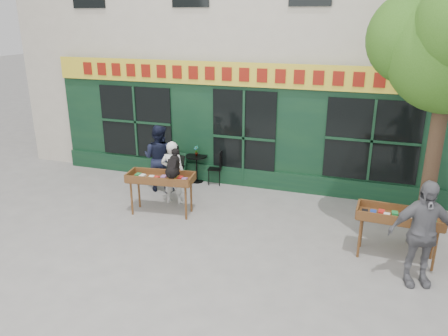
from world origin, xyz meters
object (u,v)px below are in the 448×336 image
at_px(book_cart_center, 161,180).
at_px(man_left, 159,158).
at_px(woman, 173,173).
at_px(bistro_table, 197,163).
at_px(dog, 173,163).
at_px(book_cart_right, 399,219).
at_px(man_right, 421,233).

xyz_separation_m(book_cart_center, man_left, (-0.71, 1.34, 0.06)).
xyz_separation_m(woman, man_left, (-0.71, 0.69, 0.10)).
xyz_separation_m(woman, bistro_table, (-0.01, 1.55, -0.25)).
distance_m(book_cart_center, man_left, 1.52).
distance_m(dog, book_cart_right, 4.79).
relative_size(book_cart_right, man_right, 0.81).
distance_m(dog, man_right, 5.19).
bearing_deg(book_cart_right, man_right, -65.11).
bearing_deg(man_left, dog, 130.07).
relative_size(book_cart_center, book_cart_right, 1.02).
bearing_deg(book_cart_right, man_left, 166.15).
xyz_separation_m(book_cart_center, dog, (0.35, -0.05, 0.47)).
xyz_separation_m(dog, book_cart_right, (4.75, -0.38, -0.47)).
height_order(bistro_table, man_left, man_left).
bearing_deg(book_cart_right, book_cart_center, 178.23).
relative_size(woman, man_left, 0.89).
bearing_deg(book_cart_center, bistro_table, 83.46).
height_order(dog, man_right, man_right).
height_order(book_cart_center, woman, woman).
xyz_separation_m(man_right, man_left, (-6.12, 2.52, -0.06)).
bearing_deg(book_cart_center, man_right, -19.17).
height_order(woman, man_right, man_right).
relative_size(dog, book_cart_right, 0.39).
height_order(book_cart_center, man_right, man_right).
height_order(book_cart_right, man_left, man_left).
bearing_deg(man_left, book_cart_center, 120.66).
height_order(man_right, bistro_table, man_right).
xyz_separation_m(book_cart_center, man_right, (5.40, -1.18, 0.12)).
bearing_deg(woman, man_left, -50.84).
bearing_deg(book_cart_center, man_left, 111.18).
bearing_deg(woman, book_cart_center, 83.18).
xyz_separation_m(book_cart_right, bistro_table, (-5.12, 2.63, -0.28)).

